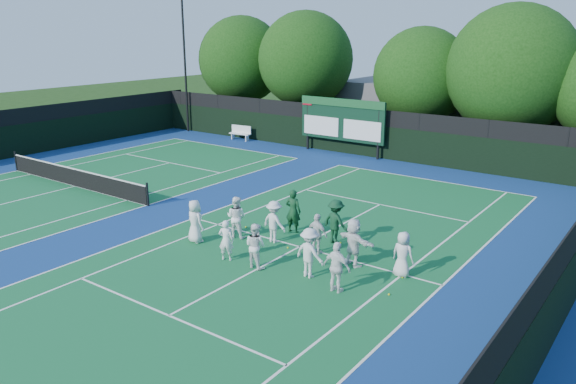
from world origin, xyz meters
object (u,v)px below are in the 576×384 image
Objects in this scene: bench at (241,132)px; scoreboard at (342,120)px; tennis_net at (75,177)px; coach_left at (293,211)px.

scoreboard is at bearing 1.45° from bench.
coach_left is at bearing 5.04° from tennis_net.
bench is at bearing 95.13° from tennis_net.
coach_left is (12.88, 1.14, 0.38)m from tennis_net.
bench is (-1.29, 14.38, 0.07)m from tennis_net.
coach_left is at bearing -66.33° from scoreboard.
tennis_net is at bearing -84.87° from bench.
bench is (-8.28, -0.21, -1.63)m from scoreboard.
tennis_net is (-6.99, -14.59, -1.70)m from scoreboard.
tennis_net is 12.94m from coach_left.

